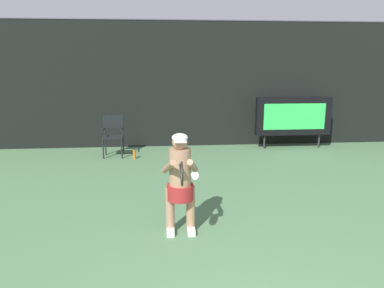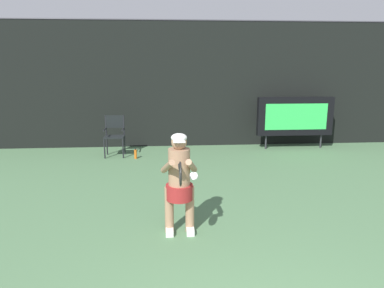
# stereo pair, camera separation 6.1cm
# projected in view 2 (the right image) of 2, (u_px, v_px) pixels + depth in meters

# --- Properties ---
(backdrop_screen) EXTENTS (18.00, 0.12, 3.66)m
(backdrop_screen) POSITION_uv_depth(u_px,v_px,m) (194.00, 85.00, 10.35)
(backdrop_screen) COLOR black
(backdrop_screen) RESTS_ON ground
(scoreboard) EXTENTS (2.20, 0.21, 1.50)m
(scoreboard) POSITION_uv_depth(u_px,v_px,m) (295.00, 116.00, 10.13)
(scoreboard) COLOR black
(scoreboard) RESTS_ON ground
(umpire_chair) EXTENTS (0.52, 0.44, 1.08)m
(umpire_chair) POSITION_uv_depth(u_px,v_px,m) (115.00, 133.00, 9.36)
(umpire_chair) COLOR black
(umpire_chair) RESTS_ON ground
(water_bottle) EXTENTS (0.07, 0.07, 0.27)m
(water_bottle) POSITION_uv_depth(u_px,v_px,m) (136.00, 154.00, 9.18)
(water_bottle) COLOR orange
(water_bottle) RESTS_ON ground
(tennis_player) EXTENTS (0.54, 0.61, 1.48)m
(tennis_player) POSITION_uv_depth(u_px,v_px,m) (179.00, 180.00, 5.00)
(tennis_player) COLOR white
(tennis_player) RESTS_ON ground
(tennis_racket) EXTENTS (0.03, 0.60, 0.31)m
(tennis_racket) POSITION_uv_depth(u_px,v_px,m) (180.00, 173.00, 4.42)
(tennis_racket) COLOR black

